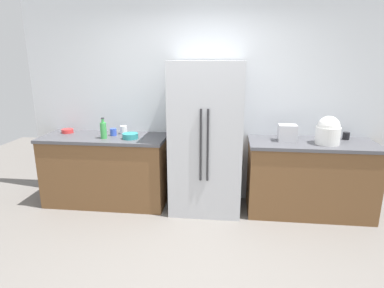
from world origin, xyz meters
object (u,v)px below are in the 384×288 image
object	(u,v)px
cup_c	(124,130)
bowl_b	(130,136)
cup_b	(113,132)
cup_a	(346,136)
refrigerator	(206,138)
rice_cooker	(328,131)
bottle_a	(103,130)
toaster	(287,133)
bowl_a	(67,131)

from	to	relation	value
cup_c	bowl_b	bearing A→B (deg)	-55.95
cup_b	bowl_b	bearing A→B (deg)	-27.26
cup_b	cup_a	bearing A→B (deg)	2.59
refrigerator	rice_cooker	distance (m)	1.44
bottle_a	cup_b	xyz separation A→B (m)	(0.07, 0.16, -0.06)
cup_b	bowl_b	world-z (taller)	cup_b
bottle_a	bowl_b	size ratio (longest dim) A/B	1.35
toaster	cup_a	size ratio (longest dim) A/B	2.38
cup_c	bowl_b	distance (m)	0.30
cup_c	bowl_a	world-z (taller)	cup_c
refrigerator	toaster	distance (m)	0.99
bottle_a	rice_cooker	bearing A→B (deg)	1.03
cup_a	bowl_b	distance (m)	2.69
rice_cooker	bowl_a	world-z (taller)	rice_cooker
bowl_a	toaster	bearing A→B (deg)	-2.09
bottle_a	bowl_a	world-z (taller)	bottle_a
toaster	bowl_a	size ratio (longest dim) A/B	1.40
rice_cooker	cup_c	size ratio (longest dim) A/B	3.07
cup_b	cup_c	bearing A→B (deg)	45.21
toaster	cup_b	world-z (taller)	toaster
cup_c	cup_b	bearing A→B (deg)	-134.79
bottle_a	bowl_a	size ratio (longest dim) A/B	1.72
refrigerator	cup_c	size ratio (longest dim) A/B	17.29
refrigerator	bowl_a	xyz separation A→B (m)	(-1.90, 0.16, 0.01)
cup_a	bowl_b	xyz separation A→B (m)	(-2.68, -0.27, -0.01)
cup_b	bowl_a	size ratio (longest dim) A/B	0.60
toaster	cup_c	bearing A→B (deg)	176.36
bottle_a	cup_c	distance (m)	0.32
toaster	rice_cooker	xyz separation A→B (m)	(0.45, -0.09, 0.05)
bottle_a	bowl_b	bearing A→B (deg)	4.27
bottle_a	cup_b	bearing A→B (deg)	68.25
toaster	bowl_a	distance (m)	2.88
rice_cooker	cup_b	bearing A→B (deg)	177.51
rice_cooker	bowl_a	bearing A→B (deg)	176.69
refrigerator	bowl_a	distance (m)	1.90
toaster	cup_c	distance (m)	2.10
cup_b	bowl_b	distance (m)	0.30
refrigerator	bowl_b	xyz separation A→B (m)	(-0.95, -0.06, 0.02)
bottle_a	cup_a	xyz separation A→B (m)	(3.02, 0.30, -0.06)
rice_cooker	bowl_b	world-z (taller)	rice_cooker
refrigerator	bowl_b	bearing A→B (deg)	-176.57
refrigerator	cup_a	xyz separation A→B (m)	(1.73, 0.22, 0.03)
toaster	cup_c	size ratio (longest dim) A/B	1.99
refrigerator	bowl_a	bearing A→B (deg)	175.21
toaster	cup_c	xyz separation A→B (m)	(-2.10, 0.13, -0.05)
cup_b	bowl_b	xyz separation A→B (m)	(0.27, -0.14, -0.01)
cup_b	bowl_a	distance (m)	0.68
toaster	cup_a	world-z (taller)	toaster
refrigerator	toaster	world-z (taller)	refrigerator
refrigerator	bowl_a	size ratio (longest dim) A/B	12.16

